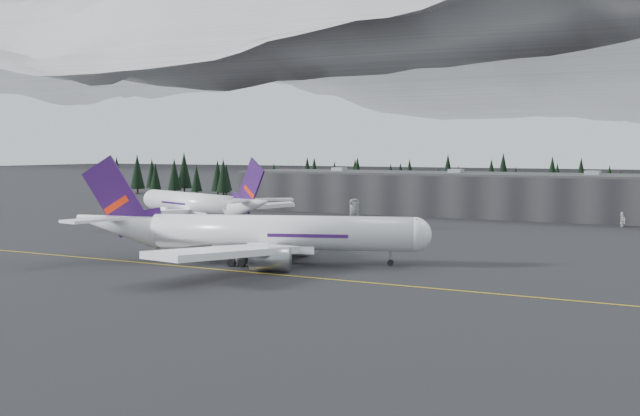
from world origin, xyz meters
The scene contains 8 objects.
ground centered at (0.00, 0.00, 0.00)m, with size 1400.00×1400.00×0.00m, color black.
taxiline centered at (0.00, -2.00, 0.01)m, with size 400.00×0.40×0.02m, color gold.
terminal centered at (0.00, 125.00, 6.30)m, with size 160.00×30.00×12.60m.
treeline centered at (0.00, 162.00, 7.50)m, with size 360.00×20.00×15.00m, color black.
jet_main centered at (-6.72, 6.99, 5.28)m, with size 61.68×55.24×18.74m.
jet_parked centered at (-60.14, 63.63, 5.00)m, with size 57.97×51.63×17.71m.
gse_vehicle_a centered at (-29.43, 94.38, 0.80)m, with size 2.65×5.76×1.60m, color silver.
gse_vehicle_b centered at (40.96, 105.97, 0.67)m, with size 1.57×3.91×1.33m, color white.
Camera 1 is at (70.30, -109.05, 19.93)m, focal length 45.00 mm.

